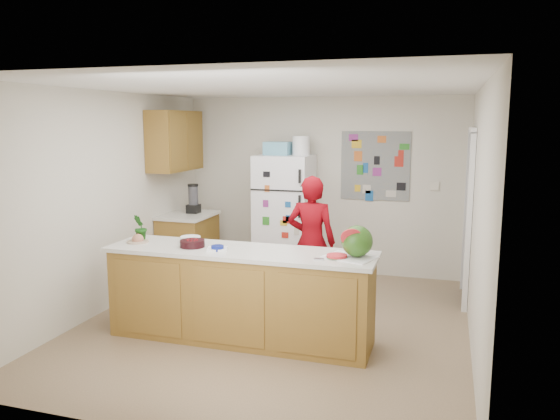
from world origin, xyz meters
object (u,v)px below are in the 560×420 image
(person, at_px, (311,242))
(cherry_bowl, at_px, (192,244))
(refrigerator, at_px, (285,216))
(watermelon, at_px, (357,241))

(person, relative_size, cherry_bowl, 6.31)
(refrigerator, relative_size, person, 1.10)
(person, distance_m, watermelon, 1.40)
(refrigerator, distance_m, cherry_bowl, 2.43)
(cherry_bowl, bearing_deg, person, 52.53)
(watermelon, bearing_deg, refrigerator, 120.57)
(watermelon, xyz_separation_m, cherry_bowl, (-1.64, -0.05, -0.12))
(person, xyz_separation_m, watermelon, (0.71, -1.16, 0.30))
(refrigerator, bearing_deg, watermelon, -59.43)
(person, distance_m, cherry_bowl, 1.53)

